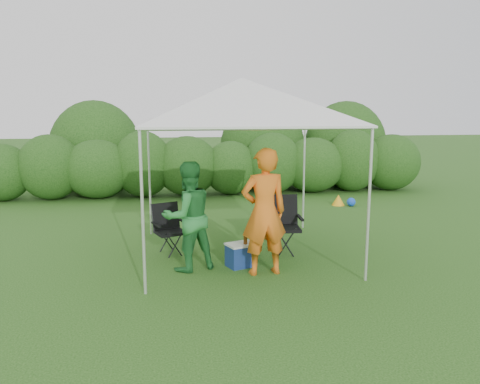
{
  "coord_description": "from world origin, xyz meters",
  "views": [
    {
      "loc": [
        -1.21,
        -6.83,
        2.33
      ],
      "look_at": [
        -0.04,
        0.4,
        1.05
      ],
      "focal_mm": 35.0,
      "sensor_mm": 36.0,
      "label": 1
    }
  ],
  "objects": [
    {
      "name": "ground",
      "position": [
        0.0,
        0.0,
        0.0
      ],
      "size": [
        70.0,
        70.0,
        0.0
      ],
      "primitive_type": "plane",
      "color": "#32621F"
    },
    {
      "name": "hedge",
      "position": [
        0.15,
        6.0,
        0.83
      ],
      "size": [
        12.38,
        1.53,
        1.8
      ],
      "color": "#29551A",
      "rests_on": "ground"
    },
    {
      "name": "canopy",
      "position": [
        0.0,
        0.5,
        2.46
      ],
      "size": [
        3.1,
        3.1,
        2.83
      ],
      "color": "silver",
      "rests_on": "ground"
    },
    {
      "name": "chair_right",
      "position": [
        0.7,
        0.52,
        0.53
      ],
      "size": [
        0.62,
        0.57,
        0.94
      ],
      "rotation": [
        0.0,
        0.0,
        -0.09
      ],
      "color": "black",
      "rests_on": "ground"
    },
    {
      "name": "chair_left",
      "position": [
        -1.18,
        0.75,
        0.47
      ],
      "size": [
        0.61,
        0.59,
        0.82
      ],
      "rotation": [
        0.0,
        0.0,
        0.36
      ],
      "color": "black",
      "rests_on": "ground"
    },
    {
      "name": "man",
      "position": [
        0.16,
        -0.49,
        0.91
      ],
      "size": [
        0.7,
        0.5,
        1.82
      ],
      "primitive_type": "imported",
      "rotation": [
        0.0,
        0.0,
        3.24
      ],
      "color": "orange",
      "rests_on": "ground"
    },
    {
      "name": "woman",
      "position": [
        -0.89,
        -0.14,
        0.81
      ],
      "size": [
        0.95,
        0.85,
        1.61
      ],
      "primitive_type": "imported",
      "rotation": [
        0.0,
        0.0,
        3.52
      ],
      "color": "#2B8339",
      "rests_on": "ground"
    },
    {
      "name": "cooler",
      "position": [
        -0.11,
        -0.12,
        0.18
      ],
      "size": [
        0.51,
        0.44,
        0.36
      ],
      "rotation": [
        0.0,
        0.0,
        0.36
      ],
      "color": "navy",
      "rests_on": "ground"
    },
    {
      "name": "bottle",
      "position": [
        -0.05,
        -0.16,
        0.47
      ],
      "size": [
        0.06,
        0.06,
        0.22
      ],
      "primitive_type": "cylinder",
      "color": "#592D0C",
      "rests_on": "cooler"
    },
    {
      "name": "lawn_toy",
      "position": [
        3.1,
        4.01,
        0.13
      ],
      "size": [
        0.53,
        0.44,
        0.27
      ],
      "color": "#F7AB1A",
      "rests_on": "ground"
    }
  ]
}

